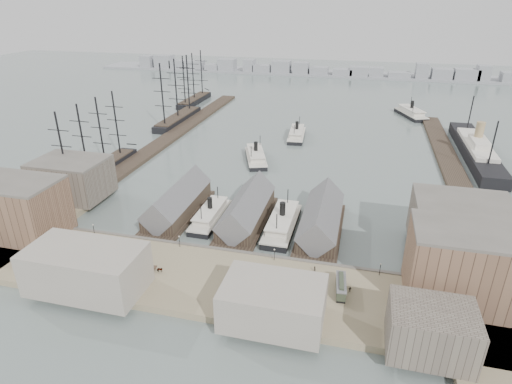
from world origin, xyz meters
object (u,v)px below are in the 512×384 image
(tram, at_px, (341,287))
(horse_cart_left, at_px, (81,239))
(ferry_docked_west, at_px, (210,215))
(horse_cart_center, at_px, (157,269))
(horse_cart_right, at_px, (265,284))
(ocean_steamer, at_px, (476,149))

(tram, relative_size, horse_cart_left, 2.08)
(ferry_docked_west, relative_size, horse_cart_left, 5.45)
(ferry_docked_west, bearing_deg, horse_cart_center, -94.67)
(tram, bearing_deg, horse_cart_right, -178.03)
(ferry_docked_west, height_order, ocean_steamer, ocean_steamer)
(ferry_docked_west, xyz_separation_m, tram, (48.03, -32.75, 1.59))
(horse_cart_left, xyz_separation_m, horse_cart_center, (30.59, -8.81, -0.02))
(horse_cart_right, bearing_deg, horse_cart_center, 69.79)
(ferry_docked_west, relative_size, horse_cart_right, 5.41)
(horse_cart_center, bearing_deg, horse_cart_left, 66.76)
(horse_cart_left, relative_size, horse_cart_center, 0.99)
(ocean_steamer, bearing_deg, horse_cart_left, -138.34)
(ocean_steamer, bearing_deg, horse_cart_center, -129.26)
(horse_cart_left, bearing_deg, horse_cart_right, -80.27)
(ferry_docked_west, xyz_separation_m, ocean_steamer, (105.00, 96.07, 1.55))
(tram, relative_size, horse_cart_right, 2.06)
(horse_cart_left, bearing_deg, ferry_docked_west, -33.81)
(horse_cart_left, height_order, horse_cart_right, horse_cart_right)
(ocean_steamer, height_order, horse_cart_center, ocean_steamer)
(tram, bearing_deg, ocean_steamer, 60.97)
(ocean_steamer, relative_size, tram, 8.70)
(horse_cart_left, bearing_deg, tram, -76.74)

